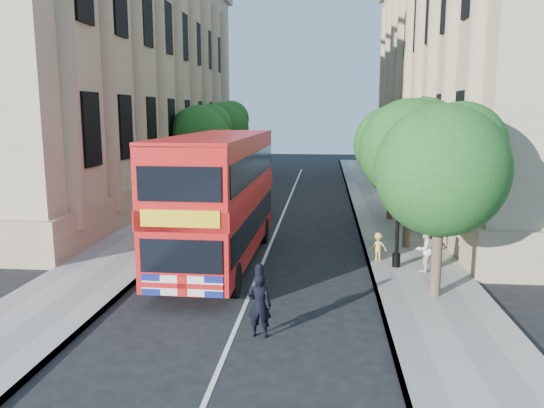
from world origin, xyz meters
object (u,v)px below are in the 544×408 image
(police_constable, at_px, (260,305))
(woman_pedestrian, at_px, (425,249))
(double_decker_bus, at_px, (219,195))
(box_van, at_px, (249,195))
(lamp_post, at_px, (399,203))

(police_constable, distance_m, woman_pedestrian, 7.88)
(double_decker_bus, relative_size, box_van, 2.32)
(double_decker_bus, relative_size, police_constable, 6.16)
(double_decker_bus, relative_size, woman_pedestrian, 6.51)
(police_constable, bearing_deg, box_van, -76.45)
(lamp_post, xyz_separation_m, double_decker_bus, (-6.63, 0.26, 0.15))
(woman_pedestrian, bearing_deg, lamp_post, -59.55)
(lamp_post, relative_size, box_van, 1.14)
(lamp_post, bearing_deg, police_constable, -124.09)
(police_constable, bearing_deg, woman_pedestrian, -127.13)
(box_van, bearing_deg, lamp_post, -52.38)
(double_decker_bus, xyz_separation_m, police_constable, (2.34, -6.60, -1.81))
(lamp_post, xyz_separation_m, woman_pedestrian, (0.93, -0.44, -1.58))
(box_van, distance_m, police_constable, 15.76)
(double_decker_bus, xyz_separation_m, woman_pedestrian, (7.56, -0.70, -1.74))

